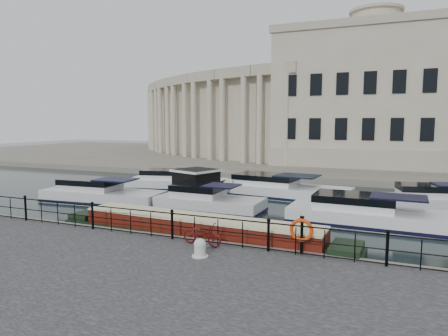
# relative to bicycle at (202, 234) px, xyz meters

# --- Properties ---
(ground_plane) EXTENTS (160.00, 160.00, 0.00)m
(ground_plane) POSITION_rel_bicycle_xyz_m (-1.46, 2.55, -0.99)
(ground_plane) COLOR black
(ground_plane) RESTS_ON ground
(far_bank) EXTENTS (120.00, 42.00, 0.55)m
(far_bank) POSITION_rel_bicycle_xyz_m (-1.46, 41.55, -0.72)
(far_bank) COLOR #6B665B
(far_bank) RESTS_ON ground_plane
(railing) EXTENTS (24.14, 0.14, 1.22)m
(railing) POSITION_rel_bicycle_xyz_m (-1.46, 0.30, 0.21)
(railing) COLOR black
(railing) RESTS_ON near_quay
(civic_building) EXTENTS (53.55, 31.84, 16.85)m
(civic_building) POSITION_rel_bicycle_xyz_m (-2.46, 37.25, 6.05)
(civic_building) COLOR #ADA38C
(civic_building) RESTS_ON far_bank
(bicycle) EXTENTS (1.74, 0.80, 0.88)m
(bicycle) POSITION_rel_bicycle_xyz_m (0.00, 0.00, 0.00)
(bicycle) COLOR #480D0E
(bicycle) RESTS_ON near_quay
(mooring_bollard) EXTENTS (0.58, 0.58, 0.65)m
(mooring_bollard) POSITION_rel_bicycle_xyz_m (0.49, -1.19, -0.13)
(mooring_bollard) COLOR silver
(mooring_bollard) RESTS_ON near_quay
(life_ring_post) EXTENTS (0.85, 0.21, 1.38)m
(life_ring_post) POSITION_rel_bicycle_xyz_m (3.72, 0.38, 0.42)
(life_ring_post) COLOR black
(life_ring_post) RESTS_ON near_quay
(narrowboat) EXTENTS (13.81, 2.55, 1.51)m
(narrowboat) POSITION_rel_bicycle_xyz_m (-1.04, 1.76, -0.63)
(narrowboat) COLOR black
(narrowboat) RESTS_ON ground_plane
(harbour_hut) EXTENTS (4.22, 3.88, 2.23)m
(harbour_hut) POSITION_rel_bicycle_xyz_m (-5.31, 10.23, -0.04)
(harbour_hut) COLOR #6B665B
(harbour_hut) RESTS_ON ground_plane
(cabin_cruisers) EXTENTS (27.44, 10.27, 1.99)m
(cabin_cruisers) POSITION_rel_bicycle_xyz_m (-1.73, 10.83, -0.62)
(cabin_cruisers) COLOR silver
(cabin_cruisers) RESTS_ON ground_plane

